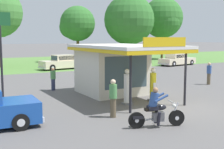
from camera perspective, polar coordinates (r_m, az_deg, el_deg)
ground_plane at (r=15.50m, az=12.68°, el=-6.14°), size 300.00×300.00×0.00m
grass_verge_strip at (r=42.61m, az=-15.10°, el=2.12°), size 120.00×24.00×0.01m
service_station_kiosk at (r=18.45m, az=0.43°, el=1.68°), size 4.20×7.30×3.49m
gas_pump_nearside at (r=15.72m, az=2.85°, el=-2.62°), size 0.44×0.44×1.87m
gas_pump_offside at (r=16.65m, az=7.73°, el=-2.19°), size 0.44×0.44×1.83m
motorcycle_with_rider at (r=11.92m, az=8.30°, el=-6.78°), size 2.22×0.88×1.58m
parked_car_back_row_left at (r=34.14m, az=2.19°, el=2.40°), size 5.50×2.63×1.59m
parked_car_second_row_spare at (r=33.61m, az=-9.32°, el=2.23°), size 5.20×2.54×1.57m
parked_car_back_row_far_left at (r=38.67m, az=12.19°, el=2.71°), size 5.51×2.70×1.45m
bystander_chatting_near_pumps at (r=29.03m, az=4.24°, el=2.01°), size 0.39×0.39×1.76m
bystander_standing_back_lot at (r=20.28m, az=-11.04°, el=-0.76°), size 0.34×0.34×1.49m
bystander_leaning_by_kiosk at (r=13.18m, az=0.21°, el=-4.33°), size 0.34×0.34×1.68m
bystander_strolling_foreground at (r=23.46m, az=17.80°, el=0.28°), size 0.34×0.34×1.64m
tree_oak_right at (r=49.12m, az=9.66°, el=10.28°), size 6.39×6.45×9.72m
tree_oak_far_right at (r=42.97m, az=-6.78°, el=9.36°), size 4.89×4.89×7.82m
tree_oak_left at (r=43.02m, az=3.15°, el=10.00°), size 7.02×7.02×9.41m
roadside_pole_sign at (r=17.21m, az=-20.27°, el=5.91°), size 1.10×0.12×4.80m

